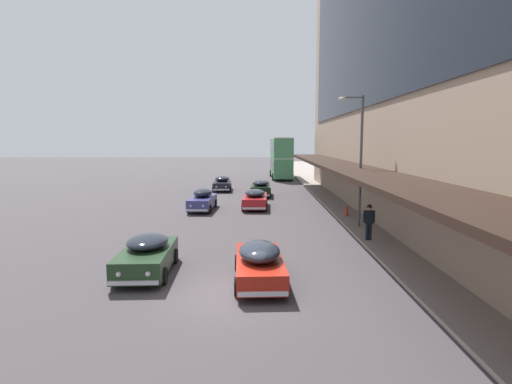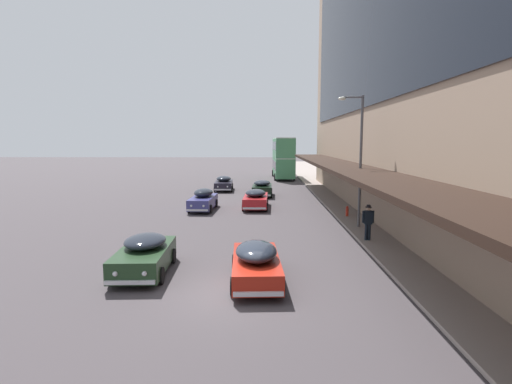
# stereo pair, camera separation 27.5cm
# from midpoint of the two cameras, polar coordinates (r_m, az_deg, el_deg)

# --- Properties ---
(ground) EXTENTS (240.00, 240.00, 0.00)m
(ground) POSITION_cam_midpoint_polar(r_m,az_deg,el_deg) (14.31, -3.18, -14.33)
(ground) COLOR #443D41
(transit_bus_kerbside_front) EXTENTS (3.00, 10.09, 5.77)m
(transit_bus_kerbside_front) POSITION_cam_midpoint_polar(r_m,az_deg,el_deg) (57.02, 3.44, 5.08)
(transit_bus_kerbside_front) COLOR #458E5C
(transit_bus_kerbside_front) RESTS_ON ground
(sedan_oncoming_front) EXTENTS (2.15, 4.44, 1.52)m
(sedan_oncoming_front) POSITION_cam_midpoint_polar(r_m,az_deg,el_deg) (16.77, -15.75, -8.61)
(sedan_oncoming_front) COLOR #1F391F
(sedan_oncoming_front) RESTS_ON ground
(sedan_oncoming_rear) EXTENTS (2.09, 4.69, 1.56)m
(sedan_oncoming_rear) POSITION_cam_midpoint_polar(r_m,az_deg,el_deg) (43.11, -5.04, 1.24)
(sedan_oncoming_rear) COLOR black
(sedan_oncoming_rear) RESTS_ON ground
(sedan_second_mid) EXTENTS (2.02, 4.40, 1.57)m
(sedan_second_mid) POSITION_cam_midpoint_polar(r_m,az_deg,el_deg) (38.47, 0.49, 0.55)
(sedan_second_mid) COLOR black
(sedan_second_mid) RESTS_ON ground
(sedan_trailing_mid) EXTENTS (1.88, 4.67, 1.65)m
(sedan_trailing_mid) POSITION_cam_midpoint_polar(r_m,az_deg,el_deg) (31.04, -7.89, -1.09)
(sedan_trailing_mid) COLOR navy
(sedan_trailing_mid) RESTS_ON ground
(sedan_second_near) EXTENTS (2.05, 4.68, 1.55)m
(sedan_second_near) POSITION_cam_midpoint_polar(r_m,az_deg,el_deg) (15.20, -0.03, -9.99)
(sedan_second_near) COLOR #A62012
(sedan_second_near) RESTS_ON ground
(sedan_lead_mid) EXTENTS (2.03, 4.86, 1.52)m
(sedan_lead_mid) POSITION_cam_midpoint_polar(r_m,az_deg,el_deg) (31.56, -0.39, -0.96)
(sedan_lead_mid) COLOR #AD1C20
(sedan_lead_mid) RESTS_ON ground
(pedestrian_at_kerb) EXTENTS (0.62, 0.33, 1.86)m
(pedestrian_at_kerb) POSITION_cam_midpoint_polar(r_m,az_deg,el_deg) (21.56, 15.48, -3.93)
(pedestrian_at_kerb) COLOR black
(pedestrian_at_kerb) RESTS_ON sidewalk_kerb
(street_lamp) EXTENTS (1.50, 0.28, 7.77)m
(street_lamp) POSITION_cam_midpoint_polar(r_m,az_deg,el_deg) (24.45, 14.12, 5.51)
(street_lamp) COLOR #4C4C51
(street_lamp) RESTS_ON sidewalk_kerb
(fire_hydrant) EXTENTS (0.20, 0.40, 0.70)m
(fire_hydrant) POSITION_cam_midpoint_polar(r_m,az_deg,el_deg) (28.19, 12.57, -2.67)
(fire_hydrant) COLOR red
(fire_hydrant) RESTS_ON sidewalk_kerb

